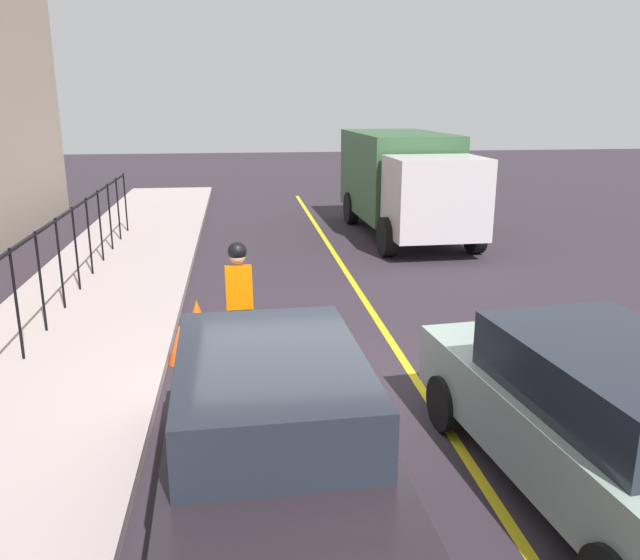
{
  "coord_description": "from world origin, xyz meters",
  "views": [
    {
      "loc": [
        -7.35,
        0.72,
        3.67
      ],
      "look_at": [
        2.12,
        -0.49,
        1.0
      ],
      "focal_mm": 36.23,
      "sensor_mm": 36.0,
      "label": 1
    }
  ],
  "objects_px": {
    "cyclist_lead": "(239,307)",
    "patrol_sedan": "(602,418)",
    "box_truck_background": "(405,179)",
    "traffic_cone_near": "(197,315)",
    "traffic_cone_far": "(180,344)",
    "parked_sedan_rear": "(273,442)"
  },
  "relations": [
    {
      "from": "patrol_sedan",
      "to": "box_truck_background",
      "type": "bearing_deg",
      "value": -11.69
    },
    {
      "from": "box_truck_background",
      "to": "traffic_cone_near",
      "type": "bearing_deg",
      "value": -37.94
    },
    {
      "from": "traffic_cone_far",
      "to": "cyclist_lead",
      "type": "bearing_deg",
      "value": -110.01
    },
    {
      "from": "cyclist_lead",
      "to": "box_truck_background",
      "type": "xyz_separation_m",
      "value": [
        8.93,
        -4.62,
        0.64
      ]
    },
    {
      "from": "cyclist_lead",
      "to": "patrol_sedan",
      "type": "distance_m",
      "value": 4.83
    },
    {
      "from": "parked_sedan_rear",
      "to": "traffic_cone_near",
      "type": "relative_size",
      "value": 8.61
    },
    {
      "from": "traffic_cone_near",
      "to": "traffic_cone_far",
      "type": "bearing_deg",
      "value": 173.21
    },
    {
      "from": "cyclist_lead",
      "to": "traffic_cone_far",
      "type": "distance_m",
      "value": 1.11
    },
    {
      "from": "box_truck_background",
      "to": "traffic_cone_far",
      "type": "xyz_separation_m",
      "value": [
        -8.61,
        5.49,
        -1.26
      ]
    },
    {
      "from": "box_truck_background",
      "to": "traffic_cone_far",
      "type": "distance_m",
      "value": 10.29
    },
    {
      "from": "traffic_cone_far",
      "to": "parked_sedan_rear",
      "type": "bearing_deg",
      "value": -163.74
    },
    {
      "from": "box_truck_background",
      "to": "parked_sedan_rear",
      "type": "bearing_deg",
      "value": -20.86
    },
    {
      "from": "cyclist_lead",
      "to": "box_truck_background",
      "type": "distance_m",
      "value": 10.07
    },
    {
      "from": "parked_sedan_rear",
      "to": "patrol_sedan",
      "type": "bearing_deg",
      "value": 89.06
    },
    {
      "from": "cyclist_lead",
      "to": "traffic_cone_far",
      "type": "xyz_separation_m",
      "value": [
        0.31,
        0.86,
        -0.62
      ]
    },
    {
      "from": "patrol_sedan",
      "to": "cyclist_lead",
      "type": "bearing_deg",
      "value": 37.75
    },
    {
      "from": "cyclist_lead",
      "to": "parked_sedan_rear",
      "type": "height_order",
      "value": "cyclist_lead"
    },
    {
      "from": "patrol_sedan",
      "to": "traffic_cone_far",
      "type": "height_order",
      "value": "patrol_sedan"
    },
    {
      "from": "traffic_cone_far",
      "to": "box_truck_background",
      "type": "bearing_deg",
      "value": -32.51
    },
    {
      "from": "parked_sedan_rear",
      "to": "box_truck_background",
      "type": "distance_m",
      "value": 13.24
    },
    {
      "from": "cyclist_lead",
      "to": "traffic_cone_far",
      "type": "bearing_deg",
      "value": 66.34
    },
    {
      "from": "box_truck_background",
      "to": "traffic_cone_near",
      "type": "distance_m",
      "value": 9.08
    }
  ]
}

